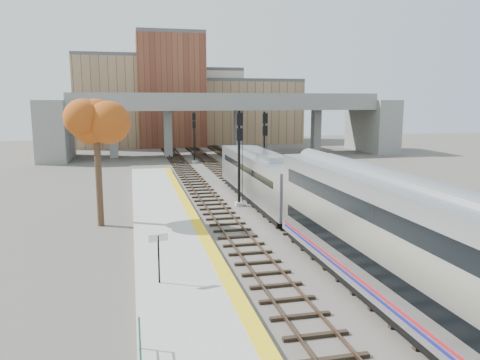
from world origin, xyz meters
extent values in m
plane|color=#47423D|center=(0.00, 0.00, 0.00)|extent=(160.00, 160.00, 0.00)
cube|color=#9E9E99|center=(-7.25, 0.00, 0.17)|extent=(4.50, 60.00, 0.35)
cube|color=yellow|center=(-5.35, 0.00, 0.35)|extent=(0.70, 60.00, 0.01)
cube|color=black|center=(-3.20, 12.50, 0.07)|extent=(2.50, 95.00, 0.14)
cube|color=brown|center=(-3.92, 12.50, 0.18)|extent=(0.07, 95.00, 0.14)
cube|color=brown|center=(-2.48, 12.50, 0.18)|extent=(0.07, 95.00, 0.14)
cube|color=black|center=(1.00, 12.50, 0.07)|extent=(2.50, 95.00, 0.14)
cube|color=brown|center=(0.28, 12.50, 0.18)|extent=(0.07, 95.00, 0.14)
cube|color=brown|center=(1.72, 12.50, 0.18)|extent=(0.07, 95.00, 0.14)
cube|color=black|center=(5.00, 12.50, 0.07)|extent=(2.50, 95.00, 0.14)
cube|color=brown|center=(4.28, 12.50, 0.18)|extent=(0.07, 95.00, 0.14)
cube|color=brown|center=(5.72, 12.50, 0.18)|extent=(0.07, 95.00, 0.14)
cube|color=slate|center=(5.00, 45.00, 7.75)|extent=(46.00, 10.00, 1.50)
cube|color=slate|center=(5.00, 40.20, 9.00)|extent=(46.00, 0.20, 1.00)
cube|color=slate|center=(5.00, 49.80, 9.00)|extent=(46.00, 0.20, 1.00)
cube|color=slate|center=(-12.00, 45.00, 3.50)|extent=(1.20, 1.60, 7.00)
cube|color=slate|center=(-4.00, 45.00, 3.50)|extent=(1.20, 1.60, 7.00)
cube|color=slate|center=(7.00, 45.00, 3.50)|extent=(1.20, 1.60, 7.00)
cube|color=slate|center=(20.00, 45.00, 3.50)|extent=(1.20, 1.60, 7.00)
cube|color=slate|center=(-20.00, 45.00, 4.25)|extent=(4.00, 12.00, 8.50)
cube|color=slate|center=(30.00, 45.00, 4.25)|extent=(4.00, 12.00, 8.50)
cube|color=#9F7D5C|center=(-10.00, 65.00, 8.00)|extent=(18.00, 14.00, 16.00)
cube|color=#4C4C4F|center=(-10.00, 65.00, 16.30)|extent=(18.00, 14.00, 0.60)
cube|color=beige|center=(4.00, 70.00, 7.00)|extent=(16.00, 16.00, 14.00)
cube|color=#4C4C4F|center=(4.00, 70.00, 14.30)|extent=(16.00, 16.00, 0.60)
cube|color=brown|center=(-2.00, 62.00, 10.00)|extent=(12.00, 10.00, 20.00)
cube|color=#4C4C4F|center=(-2.00, 62.00, 20.30)|extent=(12.00, 10.00, 0.60)
cube|color=#9F7D5C|center=(14.00, 68.00, 6.00)|extent=(20.00, 14.00, 12.00)
cube|color=#4C4C4F|center=(14.00, 68.00, 12.30)|extent=(20.00, 14.00, 0.60)
cube|color=black|center=(14.00, 28.00, 0.02)|extent=(14.00, 18.00, 0.04)
cube|color=#A8AAB2|center=(1.00, 10.13, 2.35)|extent=(3.00, 19.00, 3.20)
cube|color=black|center=(1.00, 19.65, 2.95)|extent=(2.20, 0.06, 1.10)
cube|color=black|center=(1.00, 10.13, 2.95)|extent=(3.02, 16.15, 0.50)
cube|color=black|center=(1.00, 10.13, 0.50)|extent=(2.70, 17.10, 0.50)
cube|color=#A8AAB2|center=(1.00, 10.13, 4.15)|extent=(1.60, 9.50, 0.40)
cube|color=#A8AAB2|center=(1.00, -12.47, 2.95)|extent=(3.00, 25.00, 4.60)
cube|color=black|center=(1.00, -12.47, 4.15)|extent=(3.02, 23.00, 0.75)
cube|color=black|center=(1.00, -12.47, 2.05)|extent=(3.02, 23.00, 0.65)
cube|color=maroon|center=(1.00, -12.47, 1.20)|extent=(3.03, 24.00, 0.12)
cube|color=navy|center=(1.00, -12.47, 1.00)|extent=(3.03, 24.00, 0.12)
cube|color=black|center=(1.00, -12.47, 0.45)|extent=(2.70, 23.75, 0.40)
cube|color=#9E9E99|center=(-1.10, 9.40, 0.15)|extent=(0.60, 0.60, 0.30)
cylinder|color=black|center=(-1.10, 9.40, 3.83)|extent=(0.22, 0.22, 7.66)
cube|color=black|center=(-1.10, 9.15, 7.01)|extent=(0.49, 0.18, 0.99)
cube|color=black|center=(-1.10, 9.15, 5.80)|extent=(0.49, 0.18, 0.99)
cube|color=#9E9E99|center=(3.00, 16.41, 0.15)|extent=(0.60, 0.60, 0.30)
cylinder|color=black|center=(3.00, 16.41, 3.70)|extent=(0.21, 0.21, 7.40)
cube|color=black|center=(3.00, 16.16, 6.77)|extent=(0.48, 0.18, 0.95)
cube|color=black|center=(3.00, 16.16, 5.61)|extent=(0.48, 0.18, 0.95)
cube|color=#9E9E99|center=(-1.10, 36.74, 0.15)|extent=(0.60, 0.60, 0.30)
cylinder|color=black|center=(-1.10, 36.74, 3.43)|extent=(0.20, 0.20, 6.87)
cube|color=black|center=(-1.10, 36.49, 6.28)|extent=(0.44, 0.18, 0.88)
cube|color=black|center=(-1.10, 36.49, 5.20)|extent=(0.44, 0.18, 0.88)
cylinder|color=black|center=(-8.43, -6.41, 1.45)|extent=(0.08, 0.08, 2.20)
cube|color=white|center=(-8.43, -6.41, 2.45)|extent=(0.88, 0.27, 0.35)
cylinder|color=#382619|center=(-11.66, 5.64, 3.11)|extent=(0.44, 0.44, 6.21)
ellipsoid|color=#B84F18|center=(-11.66, 5.64, 6.65)|extent=(3.60, 3.60, 4.44)
imported|color=#99999E|center=(12.76, 25.63, 0.66)|extent=(2.26, 3.86, 1.23)
imported|color=#99999E|center=(12.33, 28.16, 0.64)|extent=(1.73, 3.76, 1.20)
imported|color=#99999E|center=(16.68, 31.05, 0.63)|extent=(2.00, 4.22, 1.19)
camera|label=1|loc=(-9.42, -26.70, 8.46)|focal=35.00mm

